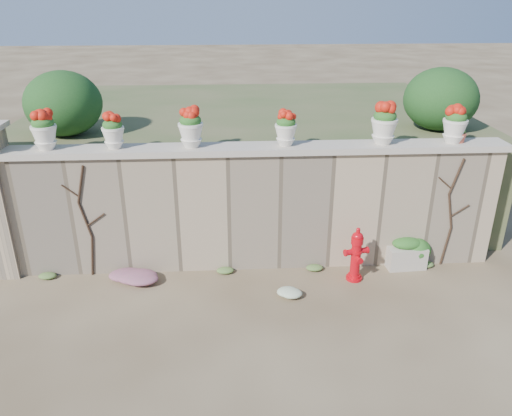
{
  "coord_description": "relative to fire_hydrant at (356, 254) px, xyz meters",
  "views": [
    {
      "loc": [
        -0.41,
        -5.7,
        4.32
      ],
      "look_at": [
        0.01,
        1.4,
        1.21
      ],
      "focal_mm": 35.0,
      "sensor_mm": 36.0,
      "label": 1
    }
  ],
  "objects": [
    {
      "name": "ground",
      "position": [
        -1.6,
        -1.19,
        -0.46
      ],
      "size": [
        80.0,
        80.0,
        0.0
      ],
      "primitive_type": "plane",
      "color": "brown",
      "rests_on": "ground"
    },
    {
      "name": "urn_pot_4",
      "position": [
        0.44,
        0.61,
        1.95
      ],
      "size": [
        0.41,
        0.41,
        0.64
      ],
      "color": "silver",
      "rests_on": "wall_cap"
    },
    {
      "name": "urn_pot_1",
      "position": [
        -3.74,
        0.61,
        1.9
      ],
      "size": [
        0.34,
        0.34,
        0.53
      ],
      "color": "silver",
      "rests_on": "wall_cap"
    },
    {
      "name": "green_shrub",
      "position": [
        1.2,
        0.32,
        -0.15
      ],
      "size": [
        0.67,
        0.6,
        0.63
      ],
      "primitive_type": "ellipsoid",
      "color": "#1E5119",
      "rests_on": "ground"
    },
    {
      "name": "white_flowers",
      "position": [
        -1.11,
        -0.46,
        -0.37
      ],
      "size": [
        0.49,
        0.4,
        0.18
      ],
      "primitive_type": "ellipsoid",
      "color": "white",
      "rests_on": "ground"
    },
    {
      "name": "raised_fill",
      "position": [
        -1.6,
        3.81,
        0.54
      ],
      "size": [
        9.0,
        6.0,
        2.0
      ],
      "primitive_type": "cube",
      "color": "#384C23",
      "rests_on": "ground"
    },
    {
      "name": "vine_left",
      "position": [
        -4.27,
        0.39,
        0.53
      ],
      "size": [
        0.6,
        0.04,
        1.91
      ],
      "color": "black",
      "rests_on": "ground"
    },
    {
      "name": "vine_right",
      "position": [
        1.63,
        0.39,
        0.53
      ],
      "size": [
        0.6,
        0.04,
        1.91
      ],
      "color": "black",
      "rests_on": "ground"
    },
    {
      "name": "magenta_clump",
      "position": [
        -3.51,
        0.08,
        -0.34
      ],
      "size": [
        0.89,
        0.6,
        0.24
      ],
      "primitive_type": "ellipsoid",
      "color": "#BA2588",
      "rests_on": "ground"
    },
    {
      "name": "urn_pot_0",
      "position": [
        -4.76,
        0.61,
        1.93
      ],
      "size": [
        0.38,
        0.38,
        0.59
      ],
      "color": "silver",
      "rests_on": "wall_cap"
    },
    {
      "name": "planter_box",
      "position": [
        0.95,
        0.36,
        -0.22
      ],
      "size": [
        0.66,
        0.41,
        0.54
      ],
      "rotation": [
        0.0,
        0.0,
        0.06
      ],
      "color": "#BFB2A1",
      "rests_on": "ground"
    },
    {
      "name": "stone_wall",
      "position": [
        -1.6,
        0.61,
        0.54
      ],
      "size": [
        8.0,
        0.4,
        2.0
      ],
      "primitive_type": "cube",
      "color": "tan",
      "rests_on": "ground"
    },
    {
      "name": "urn_pot_2",
      "position": [
        -2.56,
        0.61,
        1.93
      ],
      "size": [
        0.38,
        0.38,
        0.6
      ],
      "color": "silver",
      "rests_on": "wall_cap"
    },
    {
      "name": "fire_hydrant",
      "position": [
        0.0,
        0.0,
        0.0
      ],
      "size": [
        0.4,
        0.28,
        0.92
      ],
      "rotation": [
        0.0,
        0.0,
        0.21
      ],
      "color": "#C00711",
      "rests_on": "ground"
    },
    {
      "name": "terracotta_pot",
      "position": [
        1.67,
        0.61,
        1.75
      ],
      "size": [
        0.2,
        0.2,
        0.24
      ],
      "color": "#C6533C",
      "rests_on": "wall_cap"
    },
    {
      "name": "urn_pot_5",
      "position": [
        1.57,
        0.61,
        1.93
      ],
      "size": [
        0.38,
        0.38,
        0.6
      ],
      "color": "silver",
      "rests_on": "wall_cap"
    },
    {
      "name": "back_shrub_left",
      "position": [
        -4.8,
        1.81,
        2.09
      ],
      "size": [
        1.3,
        1.3,
        1.1
      ],
      "primitive_type": "ellipsoid",
      "color": "#143814",
      "rests_on": "raised_fill"
    },
    {
      "name": "urn_pot_3",
      "position": [
        -1.1,
        0.61,
        1.9
      ],
      "size": [
        0.34,
        0.34,
        0.54
      ],
      "color": "silver",
      "rests_on": "wall_cap"
    },
    {
      "name": "back_shrub_right",
      "position": [
        1.8,
        1.81,
        2.09
      ],
      "size": [
        1.3,
        1.3,
        1.1
      ],
      "primitive_type": "ellipsoid",
      "color": "#143814",
      "rests_on": "raised_fill"
    },
    {
      "name": "wall_cap",
      "position": [
        -1.6,
        0.61,
        1.59
      ],
      "size": [
        8.1,
        0.52,
        0.1
      ],
      "primitive_type": "cube",
      "color": "#BFB2A1",
      "rests_on": "stone_wall"
    }
  ]
}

